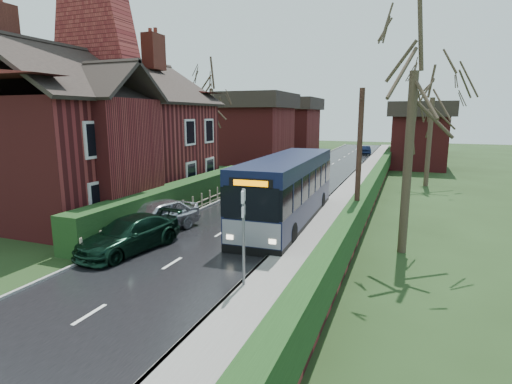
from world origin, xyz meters
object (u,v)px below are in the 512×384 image
at_px(car_silver, 156,217).
at_px(car_green, 129,234).
at_px(bus_stop_sign, 243,224).
at_px(brick_house, 103,130).
at_px(bus, 288,190).
at_px(telegraph_pole, 359,167).

xyz_separation_m(car_silver, car_green, (0.47, -2.42, -0.09)).
bearing_deg(car_green, bus_stop_sign, -7.27).
height_order(brick_house, bus_stop_sign, brick_house).
bearing_deg(bus, brick_house, 179.49).
relative_size(bus, telegraph_pole, 1.71).
bearing_deg(car_green, bus, 63.76).
height_order(car_green, bus_stop_sign, bus_stop_sign).
relative_size(brick_house, car_green, 3.22).
relative_size(bus_stop_sign, telegraph_pole, 0.50).
distance_m(brick_house, car_green, 9.61).
relative_size(bus, car_silver, 2.44).
xyz_separation_m(bus, telegraph_pole, (3.60, -2.15, 1.57)).
xyz_separation_m(brick_house, bus_stop_sign, (11.93, -7.78, -2.32)).
bearing_deg(telegraph_pole, brick_house, 173.98).
distance_m(car_silver, bus_stop_sign, 7.36).
xyz_separation_m(brick_house, car_green, (6.40, -6.13, -3.72)).
bearing_deg(brick_house, car_green, -43.76).
distance_m(bus_stop_sign, telegraph_pole, 6.49).
bearing_deg(telegraph_pole, car_silver, -166.76).
height_order(brick_house, telegraph_pole, brick_house).
bearing_deg(car_green, brick_house, 145.52).
xyz_separation_m(brick_house, car_silver, (5.93, -3.71, -3.62)).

